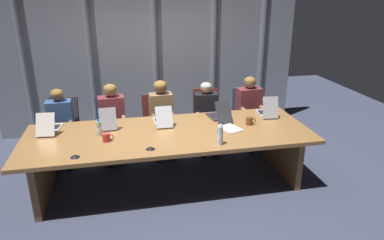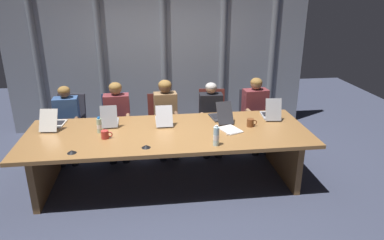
# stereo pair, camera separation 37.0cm
# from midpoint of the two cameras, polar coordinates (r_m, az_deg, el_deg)

# --- Properties ---
(ground_plane) EXTENTS (10.88, 10.88, 0.00)m
(ground_plane) POSITION_cam_midpoint_polar(r_m,az_deg,el_deg) (5.01, -1.53, -9.88)
(ground_plane) COLOR #383D51
(conference_table) EXTENTS (3.76, 1.35, 0.75)m
(conference_table) POSITION_cam_midpoint_polar(r_m,az_deg,el_deg) (4.73, -1.60, -3.59)
(conference_table) COLOR olive
(conference_table) RESTS_ON ground_plane
(curtain_backdrop) EXTENTS (5.44, 0.17, 3.03)m
(curtain_backdrop) POSITION_cam_midpoint_polar(r_m,az_deg,el_deg) (6.53, -3.57, 11.53)
(curtain_backdrop) COLOR gray
(curtain_backdrop) RESTS_ON ground_plane
(laptop_left_end) EXTENTS (0.28, 0.50, 0.29)m
(laptop_left_end) POSITION_cam_midpoint_polar(r_m,az_deg,el_deg) (5.12, -19.60, -0.46)
(laptop_left_end) COLOR beige
(laptop_left_end) RESTS_ON conference_table
(laptop_left_mid) EXTENTS (0.24, 0.41, 0.31)m
(laptop_left_mid) POSITION_cam_midpoint_polar(r_m,az_deg,el_deg) (4.99, -11.09, -0.11)
(laptop_left_mid) COLOR #A8ADB7
(laptop_left_mid) RESTS_ON conference_table
(laptop_center) EXTENTS (0.23, 0.47, 0.28)m
(laptop_center) POSITION_cam_midpoint_polar(r_m,az_deg,el_deg) (4.98, -2.48, 0.17)
(laptop_center) COLOR #BCBCC1
(laptop_center) RESTS_ON conference_table
(laptop_right_mid) EXTENTS (0.29, 0.53, 0.31)m
(laptop_right_mid) POSITION_cam_midpoint_polar(r_m,az_deg,el_deg) (5.11, 6.72, 0.64)
(laptop_right_mid) COLOR #2D2D33
(laptop_right_mid) RESTS_ON conference_table
(laptop_right_end) EXTENTS (0.27, 0.45, 0.33)m
(laptop_right_end) POSITION_cam_midpoint_polar(r_m,az_deg,el_deg) (5.33, 14.56, 1.00)
(laptop_right_end) COLOR #A8ADB7
(laptop_right_end) RESTS_ON conference_table
(office_chair_left_end) EXTENTS (0.60, 0.61, 0.95)m
(office_chair_left_end) POSITION_cam_midpoint_polar(r_m,az_deg,el_deg) (5.94, -17.30, -2.04)
(office_chair_left_end) COLOR #2D2D38
(office_chair_left_end) RESTS_ON ground_plane
(office_chair_left_mid) EXTENTS (0.60, 0.61, 0.94)m
(office_chair_left_mid) POSITION_cam_midpoint_polar(r_m,az_deg,el_deg) (5.85, -10.06, -1.78)
(office_chair_left_mid) COLOR navy
(office_chair_left_mid) RESTS_ON ground_plane
(office_chair_center) EXTENTS (0.60, 0.60, 0.91)m
(office_chair_center) POSITION_cam_midpoint_polar(r_m,az_deg,el_deg) (5.85, -2.98, -1.56)
(office_chair_center) COLOR #511E19
(office_chair_center) RESTS_ON ground_plane
(office_chair_right_mid) EXTENTS (0.60, 0.61, 0.95)m
(office_chair_right_mid) POSITION_cam_midpoint_polar(r_m,az_deg,el_deg) (5.96, 4.95, -1.04)
(office_chair_right_mid) COLOR #511E19
(office_chair_right_mid) RESTS_ON ground_plane
(office_chair_right_end) EXTENTS (0.60, 0.60, 0.92)m
(office_chair_right_end) POSITION_cam_midpoint_polar(r_m,az_deg,el_deg) (6.15, 11.45, -0.80)
(office_chair_right_end) COLOR #2D2D38
(office_chair_right_end) RESTS_ON ground_plane
(person_left_end) EXTENTS (0.40, 0.56, 1.15)m
(person_left_end) POSITION_cam_midpoint_polar(r_m,az_deg,el_deg) (5.69, -17.90, 0.05)
(person_left_end) COLOR #335184
(person_left_end) RESTS_ON ground_plane
(person_left_mid) EXTENTS (0.42, 0.56, 1.18)m
(person_left_mid) POSITION_cam_midpoint_polar(r_m,az_deg,el_deg) (5.59, -10.18, 0.69)
(person_left_mid) COLOR brown
(person_left_mid) RESTS_ON ground_plane
(person_center) EXTENTS (0.39, 0.56, 1.19)m
(person_center) POSITION_cam_midpoint_polar(r_m,az_deg,el_deg) (5.59, -2.31, 1.14)
(person_center) COLOR olive
(person_center) RESTS_ON ground_plane
(person_right_mid) EXTENTS (0.40, 0.56, 1.13)m
(person_right_mid) POSITION_cam_midpoint_polar(r_m,az_deg,el_deg) (5.71, 4.99, 0.97)
(person_right_mid) COLOR black
(person_right_mid) RESTS_ON ground_plane
(person_right_end) EXTENTS (0.44, 0.57, 1.18)m
(person_right_end) POSITION_cam_midpoint_polar(r_m,az_deg,el_deg) (5.90, 12.18, 1.61)
(person_right_end) COLOR brown
(person_right_end) RESTS_ON ground_plane
(water_bottle_primary) EXTENTS (0.07, 0.07, 0.26)m
(water_bottle_primary) POSITION_cam_midpoint_polar(r_m,az_deg,el_deg) (4.26, 6.43, -2.67)
(water_bottle_primary) COLOR silver
(water_bottle_primary) RESTS_ON conference_table
(water_bottle_secondary) EXTENTS (0.07, 0.07, 0.22)m
(water_bottle_secondary) POSITION_cam_midpoint_polar(r_m,az_deg,el_deg) (4.72, -12.61, -0.93)
(water_bottle_secondary) COLOR #ADD1B2
(water_bottle_secondary) RESTS_ON conference_table
(coffee_mug_near) EXTENTS (0.14, 0.10, 0.11)m
(coffee_mug_near) POSITION_cam_midpoint_polar(r_m,az_deg,el_deg) (4.54, -11.61, -2.36)
(coffee_mug_near) COLOR #B2332D
(coffee_mug_near) RESTS_ON conference_table
(coffee_mug_far) EXTENTS (0.14, 0.09, 0.11)m
(coffee_mug_far) POSITION_cam_midpoint_polar(r_m,az_deg,el_deg) (4.93, 11.59, -0.46)
(coffee_mug_far) COLOR brown
(coffee_mug_far) RESTS_ON conference_table
(conference_mic_left_side) EXTENTS (0.11, 0.11, 0.03)m
(conference_mic_left_side) POSITION_cam_midpoint_polar(r_m,az_deg,el_deg) (4.25, -16.54, -4.97)
(conference_mic_left_side) COLOR black
(conference_mic_left_side) RESTS_ON conference_table
(conference_mic_middle) EXTENTS (0.11, 0.11, 0.03)m
(conference_mic_middle) POSITION_cam_midpoint_polar(r_m,az_deg,el_deg) (4.22, -4.96, -4.31)
(conference_mic_middle) COLOR black
(conference_mic_middle) RESTS_ON conference_table
(spiral_notepad) EXTENTS (0.31, 0.36, 0.03)m
(spiral_notepad) POSITION_cam_midpoint_polar(r_m,az_deg,el_deg) (4.76, 8.46, -1.63)
(spiral_notepad) COLOR silver
(spiral_notepad) RESTS_ON conference_table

